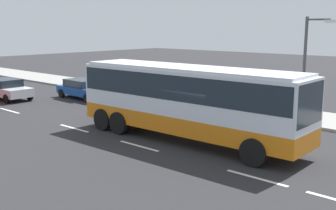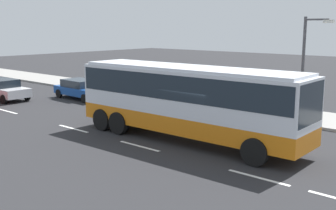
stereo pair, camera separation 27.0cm
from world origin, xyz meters
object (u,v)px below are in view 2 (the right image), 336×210
(car_silver_hatch, at_px, (3,89))
(street_lamp, at_px, (306,62))
(coach_bus, at_px, (187,95))
(pedestrian_near_curb, at_px, (281,97))
(car_blue_saloon, at_px, (81,89))

(car_silver_hatch, height_order, street_lamp, street_lamp)
(coach_bus, height_order, pedestrian_near_curb, coach_bus)
(pedestrian_near_curb, height_order, street_lamp, street_lamp)
(coach_bus, bearing_deg, car_silver_hatch, 179.09)
(car_blue_saloon, height_order, street_lamp, street_lamp)
(coach_bus, relative_size, pedestrian_near_curb, 7.25)
(car_blue_saloon, height_order, car_silver_hatch, car_silver_hatch)
(coach_bus, relative_size, car_silver_hatch, 2.63)
(car_silver_hatch, distance_m, street_lamp, 20.83)
(car_blue_saloon, bearing_deg, street_lamp, 12.39)
(street_lamp, bearing_deg, pedestrian_near_curb, 141.90)
(car_blue_saloon, relative_size, car_silver_hatch, 1.05)
(car_silver_hatch, bearing_deg, pedestrian_near_curb, 24.27)
(coach_bus, relative_size, street_lamp, 2.07)
(coach_bus, distance_m, street_lamp, 7.23)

